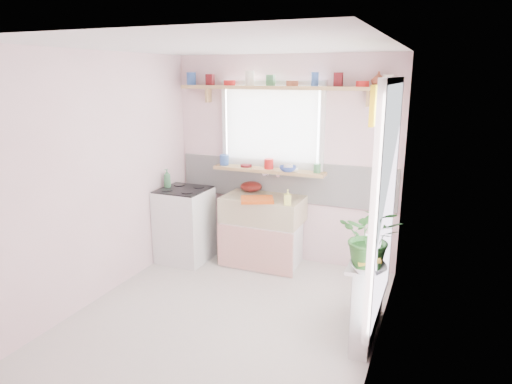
% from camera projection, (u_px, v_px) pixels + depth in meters
% --- Properties ---
extents(room, '(3.20, 3.20, 3.20)m').
position_uv_depth(room, '(322.00, 166.00, 4.61)').
color(room, beige).
rests_on(room, ground).
extents(sink_unit, '(0.95, 0.65, 1.11)m').
position_uv_depth(sink_unit, '(263.00, 230.00, 5.53)').
color(sink_unit, white).
rests_on(sink_unit, ground).
extents(cooker, '(0.58, 0.58, 0.93)m').
position_uv_depth(cooker, '(185.00, 224.00, 5.66)').
color(cooker, white).
rests_on(cooker, ground).
extents(radiator_ledge, '(0.22, 0.95, 0.78)m').
position_uv_depth(radiator_ledge, '(369.00, 293.00, 4.03)').
color(radiator_ledge, white).
rests_on(radiator_ledge, ground).
extents(windowsill, '(1.40, 0.22, 0.04)m').
position_uv_depth(windowsill, '(269.00, 170.00, 5.52)').
color(windowsill, tan).
rests_on(windowsill, room).
extents(pine_shelf, '(2.52, 0.24, 0.04)m').
position_uv_depth(pine_shelf, '(281.00, 88.00, 5.21)').
color(pine_shelf, tan).
rests_on(pine_shelf, room).
extents(shelf_crockery, '(2.47, 0.11, 0.12)m').
position_uv_depth(shelf_crockery, '(279.00, 81.00, 5.20)').
color(shelf_crockery, '#3359A5').
rests_on(shelf_crockery, pine_shelf).
extents(sill_crockery, '(1.35, 0.11, 0.12)m').
position_uv_depth(sill_crockery, '(269.00, 164.00, 5.50)').
color(sill_crockery, '#3359A5').
rests_on(sill_crockery, windowsill).
extents(dish_tray, '(0.45, 0.41, 0.04)m').
position_uv_depth(dish_tray, '(257.00, 200.00, 5.25)').
color(dish_tray, '#D44E12').
rests_on(dish_tray, sink_unit).
extents(colander, '(0.31, 0.31, 0.12)m').
position_uv_depth(colander, '(251.00, 186.00, 5.69)').
color(colander, '#56120E').
rests_on(colander, sink_unit).
extents(jade_plant, '(0.48, 0.42, 0.53)m').
position_uv_depth(jade_plant, '(371.00, 237.00, 3.56)').
color(jade_plant, '#2B5E25').
rests_on(jade_plant, radiator_ledge).
extents(fruit_bowl, '(0.36, 0.36, 0.07)m').
position_uv_depth(fruit_bowl, '(368.00, 268.00, 3.55)').
color(fruit_bowl, silver).
rests_on(fruit_bowl, radiator_ledge).
extents(herb_pot, '(0.14, 0.12, 0.23)m').
position_uv_depth(herb_pot, '(357.00, 248.00, 3.74)').
color(herb_pot, '#28652B').
rests_on(herb_pot, radiator_ledge).
extents(soap_bottle_sink, '(0.10, 0.10, 0.17)m').
position_uv_depth(soap_bottle_sink, '(288.00, 197.00, 5.10)').
color(soap_bottle_sink, '#E7E466').
rests_on(soap_bottle_sink, sink_unit).
extents(sill_cup, '(0.14, 0.14, 0.09)m').
position_uv_depth(sill_cup, '(288.00, 168.00, 5.35)').
color(sill_cup, white).
rests_on(sill_cup, windowsill).
extents(sill_bowl, '(0.22, 0.22, 0.06)m').
position_uv_depth(sill_bowl, '(288.00, 169.00, 5.36)').
color(sill_bowl, '#3854B6').
rests_on(sill_bowl, windowsill).
extents(shelf_vase, '(0.20, 0.20, 0.16)m').
position_uv_depth(shelf_vase, '(379.00, 79.00, 4.84)').
color(shelf_vase, '#B45437').
rests_on(shelf_vase, pine_shelf).
extents(cooker_bottle, '(0.10, 0.11, 0.23)m').
position_uv_depth(cooker_bottle, '(167.00, 178.00, 5.60)').
color(cooker_bottle, '#408151').
rests_on(cooker_bottle, cooker).
extents(fruit, '(0.20, 0.14, 0.10)m').
position_uv_depth(fruit, '(369.00, 260.00, 3.54)').
color(fruit, orange).
rests_on(fruit, fruit_bowl).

